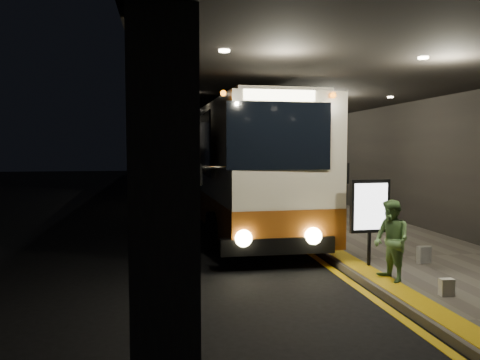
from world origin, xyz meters
TOP-DOWN VIEW (x-y plane):
  - ground at (0.00, 0.00)m, footprint 90.00×90.00m
  - lane_line_white at (-1.80, 5.00)m, footprint 0.12×50.00m
  - kerb_stripe_yellow at (2.35, 5.00)m, footprint 0.18×50.00m
  - sidewalk at (4.75, 5.00)m, footprint 4.50×50.00m
  - tactile_strip at (2.85, 5.00)m, footprint 0.50×50.00m
  - terminal_wall at (7.00, 5.00)m, footprint 0.10×50.00m
  - support_columns at (-1.50, 4.00)m, footprint 0.80×24.80m
  - canopy at (2.50, 5.00)m, footprint 9.00×50.00m
  - coach_main at (1.06, 2.96)m, footprint 3.28×13.24m
  - coach_second at (1.15, 17.51)m, footprint 3.15×12.11m
  - passenger_boarding at (2.80, 0.86)m, footprint 0.48×0.70m
  - passenger_waiting_green at (2.98, -5.05)m, footprint 0.59×0.85m
  - bag_polka at (4.44, -3.82)m, footprint 0.34×0.20m
  - bag_plain at (3.52, -6.10)m, footprint 0.25×0.15m
  - info_sign at (3.08, -3.86)m, footprint 0.93×0.15m
  - stanchion_post at (2.75, -2.42)m, footprint 0.05×0.05m

SIDE VIEW (x-z plane):
  - ground at x=0.00m, z-range 0.00..0.00m
  - lane_line_white at x=-1.80m, z-range 0.00..0.01m
  - kerb_stripe_yellow at x=2.35m, z-range 0.00..0.01m
  - sidewalk at x=4.75m, z-range 0.00..0.15m
  - tactile_strip at x=2.85m, z-range 0.15..0.16m
  - bag_plain at x=3.52m, z-range 0.15..0.46m
  - bag_polka at x=4.44m, z-range 0.15..0.54m
  - stanchion_post at x=2.75m, z-range 0.15..1.31m
  - passenger_waiting_green at x=2.98m, z-range 0.15..1.78m
  - passenger_boarding at x=2.80m, z-range 0.15..1.99m
  - info_sign at x=3.08m, z-range 0.49..2.45m
  - coach_second at x=1.15m, z-range -0.08..3.69m
  - coach_main at x=1.06m, z-range -0.08..4.02m
  - support_columns at x=-1.50m, z-range 0.00..4.40m
  - terminal_wall at x=7.00m, z-range 0.00..6.00m
  - canopy at x=2.50m, z-range 4.40..4.80m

